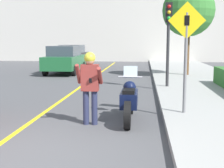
{
  "coord_description": "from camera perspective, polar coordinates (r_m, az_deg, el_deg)",
  "views": [
    {
      "loc": [
        2.11,
        -4.87,
        1.94
      ],
      "look_at": [
        1.32,
        2.84,
        0.88
      ],
      "focal_mm": 50.0,
      "sensor_mm": 36.0,
      "label": 1
    }
  ],
  "objects": [
    {
      "name": "traffic_light",
      "position": [
        12.55,
        10.28,
        10.0
      ],
      "size": [
        0.26,
        0.3,
        3.27
      ],
      "color": "#2D2D30",
      "rests_on": "sidewalk_curb"
    },
    {
      "name": "crossing_sign",
      "position": [
        7.91,
        13.38,
        6.61
      ],
      "size": [
        0.91,
        0.08,
        2.74
      ],
      "color": "slate",
      "rests_on": "sidewalk_curb"
    },
    {
      "name": "street_tree",
      "position": [
        17.35,
        13.8,
        12.89
      ],
      "size": [
        2.74,
        2.74,
        4.77
      ],
      "color": "brown",
      "rests_on": "sidewalk_curb"
    },
    {
      "name": "parked_car_black",
      "position": [
        24.45,
        -7.2,
        5.18
      ],
      "size": [
        1.88,
        4.2,
        1.68
      ],
      "color": "black",
      "rests_on": "ground"
    },
    {
      "name": "road_center_line",
      "position": [
        11.37,
        -8.01,
        -2.09
      ],
      "size": [
        0.12,
        36.0,
        0.01
      ],
      "color": "yellow",
      "rests_on": "ground"
    },
    {
      "name": "ground_plane",
      "position": [
        5.65,
        -16.88,
        -12.61
      ],
      "size": [
        80.0,
        80.0,
        0.0
      ],
      "primitive_type": "plane",
      "color": "#4C4C4F"
    },
    {
      "name": "person_biker",
      "position": [
        7.21,
        -4.06,
        0.59
      ],
      "size": [
        0.59,
        0.47,
        1.7
      ],
      "color": "#282D4C",
      "rests_on": "ground"
    },
    {
      "name": "parked_car_green",
      "position": [
        19.13,
        -8.61,
        4.45
      ],
      "size": [
        1.88,
        4.2,
        1.68
      ],
      "color": "black",
      "rests_on": "ground"
    },
    {
      "name": "motorcycle",
      "position": [
        7.66,
        3.17,
        -2.99
      ],
      "size": [
        0.62,
        2.18,
        1.3
      ],
      "color": "black",
      "rests_on": "ground"
    },
    {
      "name": "building_backdrop",
      "position": [
        30.97,
        2.01,
        9.9
      ],
      "size": [
        28.0,
        1.2,
        6.17
      ],
      "color": "beige",
      "rests_on": "ground"
    }
  ]
}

